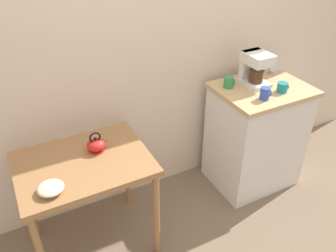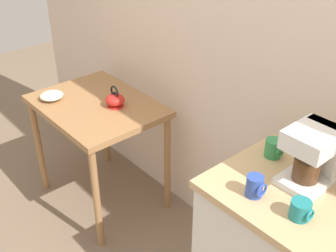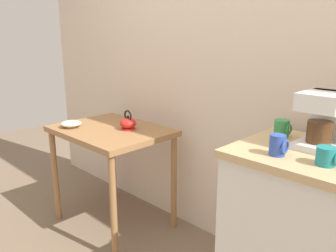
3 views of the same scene
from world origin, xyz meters
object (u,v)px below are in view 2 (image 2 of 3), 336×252
teakettle (115,100)px  coffee_maker (314,153)px  mug_tall_green (274,148)px  mug_blue (255,186)px  bowl_stoneware (52,96)px  mug_dark_teal (301,210)px

teakettle → coffee_maker: coffee_maker is taller
mug_tall_green → mug_blue: bearing=-66.5°
bowl_stoneware → mug_dark_teal: 1.79m
coffee_maker → mug_tall_green: (-0.21, 0.03, -0.10)m
coffee_maker → mug_tall_green: bearing=170.8°
teakettle → mug_dark_teal: (1.43, -0.14, 0.15)m
bowl_stoneware → mug_blue: bearing=3.2°
bowl_stoneware → mug_tall_green: 1.52m
bowl_stoneware → coffee_maker: coffee_maker is taller
bowl_stoneware → mug_dark_teal: mug_dark_teal is taller
teakettle → coffee_maker: (1.33, 0.07, 0.25)m
coffee_maker → mug_blue: bearing=-109.8°
teakettle → mug_tall_green: bearing=5.6°
teakettle → coffee_maker: size_ratio=0.57×
bowl_stoneware → mug_dark_teal: size_ratio=1.76×
teakettle → coffee_maker: 1.35m
teakettle → coffee_maker: bearing=3.2°
mug_blue → mug_tall_green: bearing=113.5°
bowl_stoneware → coffee_maker: bearing=11.3°
mug_tall_green → bowl_stoneware: bearing=-165.9°
mug_dark_teal → mug_blue: (-0.20, -0.03, 0.01)m
mug_dark_teal → bowl_stoneware: bearing=-176.2°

